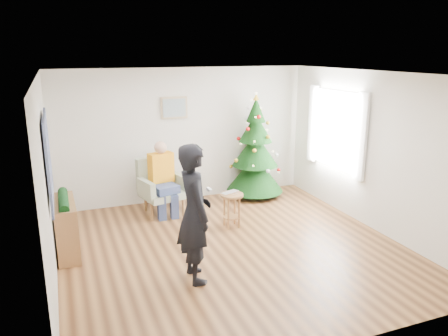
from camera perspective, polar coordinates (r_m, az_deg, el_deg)
name	(u,v)px	position (r m, az deg, el deg)	size (l,w,h in m)	color
floor	(232,248)	(6.75, 1.06, -10.38)	(5.00, 5.00, 0.00)	brown
ceiling	(233,74)	(6.10, 1.19, 12.23)	(5.00, 5.00, 0.00)	white
wall_back	(184,135)	(8.61, -5.21, 4.30)	(5.00, 5.00, 0.00)	silver
wall_front	(334,229)	(4.22, 14.21, -7.77)	(5.00, 5.00, 0.00)	silver
wall_left	(47,184)	(5.87, -22.13, -1.93)	(5.00, 5.00, 0.00)	silver
wall_right	(373,151)	(7.59, 18.89, 2.06)	(5.00, 5.00, 0.00)	silver
window_panel	(336,130)	(8.30, 14.46, 4.88)	(0.04, 1.30, 1.40)	white
curtains	(335,130)	(8.29, 14.29, 4.87)	(0.05, 1.75, 1.50)	white
christmas_tree	(255,151)	(8.84, 4.10, 2.23)	(1.16, 1.16, 2.09)	#3F2816
stool	(232,210)	(7.41, 1.01, -5.50)	(0.39, 0.39, 0.59)	brown
laptop	(232,193)	(7.31, 1.02, -3.30)	(0.32, 0.21, 0.03)	silver
armchair	(162,193)	(8.10, -8.09, -3.25)	(0.90, 0.87, 1.02)	gray
seated_person	(163,178)	(7.96, -7.97, -1.24)	(0.51, 0.68, 1.33)	navy
standing_man	(194,214)	(5.57, -3.90, -5.95)	(0.66, 0.43, 1.82)	black
game_controller	(209,190)	(5.50, -1.94, -2.86)	(0.04, 0.13, 0.04)	white
console	(66,228)	(6.85, -19.92, -7.32)	(0.30, 1.00, 0.80)	brown
garland	(63,200)	(6.70, -20.24, -4.00)	(0.14, 0.14, 0.90)	black
tapestry	(48,159)	(6.09, -21.97, 1.13)	(0.03, 1.50, 1.15)	black
framed_picture	(174,108)	(8.44, -6.54, 7.82)	(0.52, 0.05, 0.42)	tan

